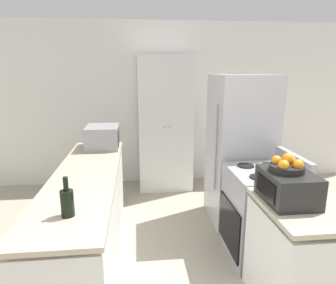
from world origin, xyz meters
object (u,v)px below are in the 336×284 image
object	(u,v)px
pantry_cabinet	(165,124)
refrigerator	(240,150)
stove	(261,213)
toaster_oven	(287,187)
fruit_bowl	(287,166)
microwave	(103,137)
wine_bottle	(67,202)

from	to	relation	value
pantry_cabinet	refrigerator	xyz separation A→B (m)	(0.80, -1.18, -0.14)
stove	toaster_oven	xyz separation A→B (m)	(-0.13, -0.67, 0.55)
refrigerator	pantry_cabinet	bearing A→B (deg)	124.10
stove	fruit_bowl	world-z (taller)	fruit_bowl
fruit_bowl	microwave	bearing A→B (deg)	130.82
pantry_cabinet	toaster_oven	distance (m)	2.69
pantry_cabinet	microwave	xyz separation A→B (m)	(-0.87, -0.84, -0.00)
toaster_oven	fruit_bowl	world-z (taller)	fruit_bowl
fruit_bowl	wine_bottle	bearing A→B (deg)	-177.13
pantry_cabinet	stove	distance (m)	2.17
pantry_cabinet	toaster_oven	xyz separation A→B (m)	(0.66, -2.61, -0.03)
pantry_cabinet	stove	size ratio (longest dim) A/B	1.96
microwave	toaster_oven	xyz separation A→B (m)	(1.53, -1.76, -0.02)
refrigerator	microwave	size ratio (longest dim) A/B	3.78
pantry_cabinet	wine_bottle	distance (m)	2.83
refrigerator	stove	bearing A→B (deg)	-91.12
refrigerator	microwave	world-z (taller)	refrigerator
refrigerator	wine_bottle	size ratio (longest dim) A/B	6.52
pantry_cabinet	toaster_oven	size ratio (longest dim) A/B	4.75
stove	microwave	bearing A→B (deg)	146.40
fruit_bowl	stove	bearing A→B (deg)	78.01
wine_bottle	toaster_oven	distance (m)	1.58
pantry_cabinet	microwave	size ratio (longest dim) A/B	4.35
refrigerator	microwave	xyz separation A→B (m)	(-1.67, 0.33, 0.13)
wine_bottle	stove	bearing A→B (deg)	23.31
wine_bottle	toaster_oven	size ratio (longest dim) A/B	0.63
pantry_cabinet	stove	xyz separation A→B (m)	(0.78, -1.94, -0.58)
refrigerator	fruit_bowl	bearing A→B (deg)	-96.19
microwave	toaster_oven	distance (m)	2.33
toaster_oven	wine_bottle	bearing A→B (deg)	-177.62
stove	microwave	xyz separation A→B (m)	(-1.65, 1.10, 0.58)
pantry_cabinet	fruit_bowl	bearing A→B (deg)	-76.07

